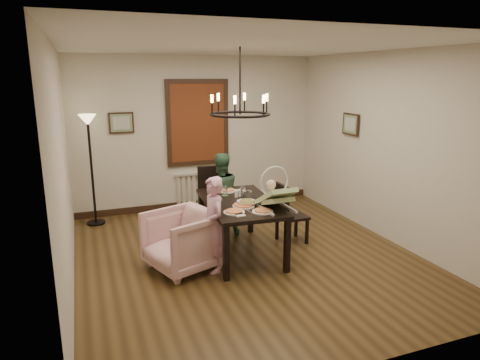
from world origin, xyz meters
TOP-DOWN VIEW (x-y plane):
  - room_shell at (0.00, 0.37)m, footprint 4.51×5.00m
  - dining_table at (-0.05, 0.14)m, footprint 1.03×1.69m
  - chair_far at (-0.12, 1.16)m, footprint 0.52×0.52m
  - chair_right at (0.83, 0.27)m, footprint 0.41×0.41m
  - armchair at (-0.91, -0.05)m, footprint 1.07×1.06m
  - elderly_woman at (-0.56, -0.24)m, footprint 0.27×0.39m
  - seated_man at (-0.07, 0.94)m, footprint 0.53×0.41m
  - baby_bouncer at (0.26, -0.34)m, footprint 0.44×0.60m
  - salad_bowl at (-0.03, -0.08)m, footprint 0.30×0.30m
  - pizza_platter at (-0.09, -0.11)m, footprint 0.29×0.29m
  - drinking_glass at (0.10, 0.15)m, footprint 0.06×0.06m
  - window_blinds at (0.00, 2.46)m, footprint 1.00×0.03m
  - radiator at (0.00, 2.48)m, footprint 0.92×0.12m
  - picture_back at (-1.35, 2.47)m, footprint 0.42×0.03m
  - picture_right at (2.21, 0.90)m, footprint 0.03×0.42m
  - floor_lamp at (-1.90, 2.15)m, footprint 0.30×0.30m
  - chandelier at (-0.05, 0.14)m, footprint 0.80×0.80m

SIDE VIEW (x-z plane):
  - radiator at x=0.00m, z-range 0.04..0.66m
  - armchair at x=-0.91m, z-range 0.00..0.76m
  - chair_right at x=0.83m, z-range 0.00..0.91m
  - elderly_woman at x=-0.56m, z-range 0.00..1.02m
  - chair_far at x=-0.12m, z-range 0.00..1.03m
  - seated_man at x=-0.07m, z-range 0.00..1.08m
  - dining_table at x=-0.05m, z-range 0.30..1.06m
  - pizza_platter at x=-0.09m, z-range 0.76..0.80m
  - salad_bowl at x=-0.03m, z-range 0.76..0.84m
  - drinking_glass at x=0.10m, z-range 0.76..0.89m
  - floor_lamp at x=-1.90m, z-range 0.00..1.80m
  - baby_bouncer at x=0.26m, z-range 0.76..1.15m
  - room_shell at x=0.00m, z-range -0.01..2.80m
  - window_blinds at x=0.00m, z-range 0.90..2.30m
  - picture_back at x=-1.35m, z-range 1.47..1.83m
  - picture_right at x=2.21m, z-range 1.47..1.83m
  - chandelier at x=-0.05m, z-range 1.93..1.97m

